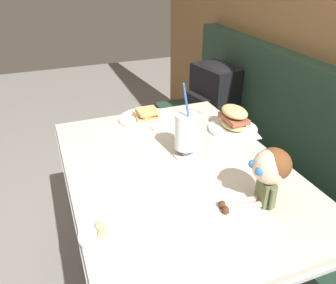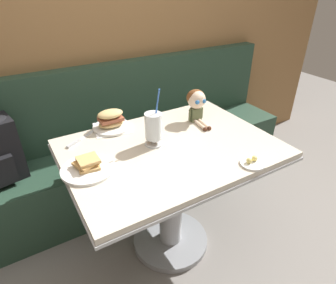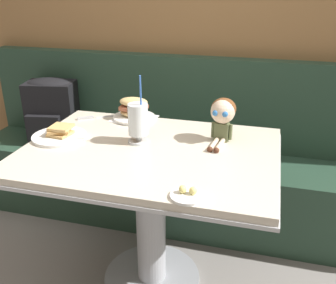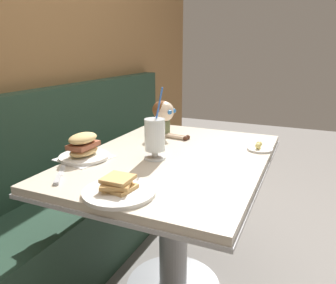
{
  "view_description": "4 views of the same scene",
  "coord_description": "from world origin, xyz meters",
  "px_view_note": "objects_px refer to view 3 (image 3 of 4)",
  "views": [
    {
      "loc": [
        0.99,
        -0.24,
        1.45
      ],
      "look_at": [
        -0.03,
        0.15,
        0.85
      ],
      "focal_mm": 36.64,
      "sensor_mm": 36.0,
      "label": 1
    },
    {
      "loc": [
        -0.68,
        -0.93,
        1.53
      ],
      "look_at": [
        -0.01,
        0.19,
        0.76
      ],
      "focal_mm": 30.67,
      "sensor_mm": 36.0,
      "label": 2
    },
    {
      "loc": [
        0.48,
        -1.27,
        1.43
      ],
      "look_at": [
        0.09,
        0.17,
        0.79
      ],
      "focal_mm": 41.15,
      "sensor_mm": 36.0,
      "label": 3
    },
    {
      "loc": [
        -1.3,
        -0.37,
        1.22
      ],
      "look_at": [
        0.05,
        0.23,
        0.79
      ],
      "focal_mm": 34.98,
      "sensor_mm": 36.0,
      "label": 4
    }
  ],
  "objects_px": {
    "milkshake_glass": "(138,121)",
    "sandwich_plate": "(134,111)",
    "toast_plate": "(60,135)",
    "backpack": "(52,109)",
    "butter_saucer": "(187,194)",
    "butter_knife": "(92,118)",
    "seated_doll": "(223,114)"
  },
  "relations": [
    {
      "from": "toast_plate",
      "to": "sandwich_plate",
      "type": "bearing_deg",
      "value": 53.84
    },
    {
      "from": "butter_knife",
      "to": "toast_plate",
      "type": "bearing_deg",
      "value": -95.48
    },
    {
      "from": "milkshake_glass",
      "to": "seated_doll",
      "type": "bearing_deg",
      "value": 18.57
    },
    {
      "from": "butter_saucer",
      "to": "sandwich_plate",
      "type": "bearing_deg",
      "value": 122.57
    },
    {
      "from": "seated_doll",
      "to": "backpack",
      "type": "xyz_separation_m",
      "value": [
        -1.14,
        0.42,
        -0.21
      ]
    },
    {
      "from": "toast_plate",
      "to": "butter_knife",
      "type": "bearing_deg",
      "value": 84.52
    },
    {
      "from": "butter_saucer",
      "to": "backpack",
      "type": "bearing_deg",
      "value": 139.11
    },
    {
      "from": "milkshake_glass",
      "to": "backpack",
      "type": "height_order",
      "value": "milkshake_glass"
    },
    {
      "from": "toast_plate",
      "to": "backpack",
      "type": "relative_size",
      "value": 0.62
    },
    {
      "from": "sandwich_plate",
      "to": "seated_doll",
      "type": "relative_size",
      "value": 1.05
    },
    {
      "from": "milkshake_glass",
      "to": "toast_plate",
      "type": "bearing_deg",
      "value": -172.74
    },
    {
      "from": "seated_doll",
      "to": "butter_knife",
      "type": "bearing_deg",
      "value": 170.54
    },
    {
      "from": "toast_plate",
      "to": "butter_saucer",
      "type": "distance_m",
      "value": 0.78
    },
    {
      "from": "toast_plate",
      "to": "milkshake_glass",
      "type": "height_order",
      "value": "milkshake_glass"
    },
    {
      "from": "toast_plate",
      "to": "milkshake_glass",
      "type": "xyz_separation_m",
      "value": [
        0.37,
        0.05,
        0.09
      ]
    },
    {
      "from": "sandwich_plate",
      "to": "seated_doll",
      "type": "xyz_separation_m",
      "value": [
        0.48,
        -0.17,
        0.08
      ]
    },
    {
      "from": "butter_saucer",
      "to": "seated_doll",
      "type": "relative_size",
      "value": 0.54
    },
    {
      "from": "toast_plate",
      "to": "butter_knife",
      "type": "xyz_separation_m",
      "value": [
        0.03,
        0.28,
        -0.01
      ]
    },
    {
      "from": "toast_plate",
      "to": "butter_saucer",
      "type": "xyz_separation_m",
      "value": [
        0.69,
        -0.36,
        -0.01
      ]
    },
    {
      "from": "butter_saucer",
      "to": "backpack",
      "type": "height_order",
      "value": "backpack"
    },
    {
      "from": "milkshake_glass",
      "to": "butter_saucer",
      "type": "xyz_separation_m",
      "value": [
        0.32,
        -0.4,
        -0.09
      ]
    },
    {
      "from": "seated_doll",
      "to": "milkshake_glass",
      "type": "bearing_deg",
      "value": -161.43
    },
    {
      "from": "toast_plate",
      "to": "butter_knife",
      "type": "height_order",
      "value": "toast_plate"
    },
    {
      "from": "butter_knife",
      "to": "butter_saucer",
      "type": "bearing_deg",
      "value": -44.16
    },
    {
      "from": "seated_doll",
      "to": "toast_plate",
      "type": "bearing_deg",
      "value": -167.07
    },
    {
      "from": "toast_plate",
      "to": "seated_doll",
      "type": "distance_m",
      "value": 0.76
    },
    {
      "from": "backpack",
      "to": "sandwich_plate",
      "type": "bearing_deg",
      "value": -21.27
    },
    {
      "from": "butter_knife",
      "to": "backpack",
      "type": "height_order",
      "value": "backpack"
    },
    {
      "from": "seated_doll",
      "to": "sandwich_plate",
      "type": "bearing_deg",
      "value": 160.85
    },
    {
      "from": "toast_plate",
      "to": "seated_doll",
      "type": "bearing_deg",
      "value": 12.93
    },
    {
      "from": "milkshake_glass",
      "to": "sandwich_plate",
      "type": "distance_m",
      "value": 0.32
    },
    {
      "from": "sandwich_plate",
      "to": "butter_knife",
      "type": "height_order",
      "value": "sandwich_plate"
    }
  ]
}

